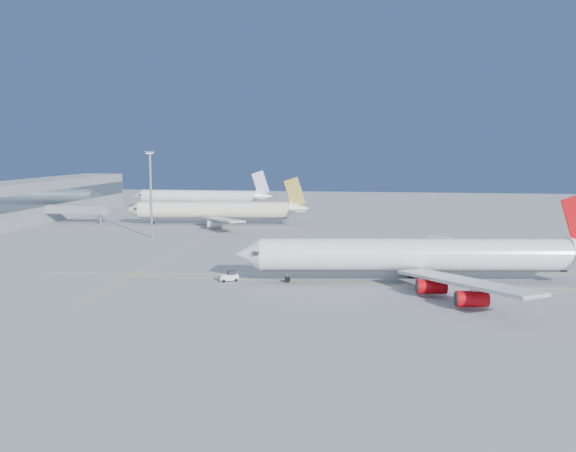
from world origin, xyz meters
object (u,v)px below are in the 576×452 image
object	(u,v)px
airliner_third	(202,197)
light_mast	(151,187)
airliner_etihad	(218,210)
pushback_tug	(229,276)
airliner_virgin	(422,256)

from	to	relation	value
airliner_third	light_mast	size ratio (longest dim) A/B	2.44
airliner_etihad	light_mast	size ratio (longest dim) A/B	2.48
airliner_third	pushback_tug	world-z (taller)	airliner_third
pushback_tug	light_mast	distance (m)	70.35
airliner_virgin	light_mast	bearing A→B (deg)	137.18
light_mast	airliner_third	bearing A→B (deg)	96.53
airliner_virgin	pushback_tug	xyz separation A→B (m)	(-38.75, -4.05, -4.60)
light_mast	pushback_tug	bearing A→B (deg)	-56.74
airliner_third	pushback_tug	bearing A→B (deg)	-71.39
airliner_etihad	airliner_third	xyz separation A→B (m)	(-21.88, 56.55, 0.03)
airliner_etihad	light_mast	bearing A→B (deg)	-115.49
airliner_third	airliner_virgin	bearing A→B (deg)	-58.37
airliner_third	light_mast	world-z (taller)	light_mast
airliner_etihad	light_mast	xyz separation A→B (m)	(-11.40, -35.00, 10.23)
airliner_virgin	airliner_third	distance (m)	169.17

